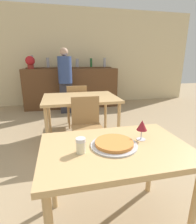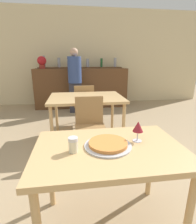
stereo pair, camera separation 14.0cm
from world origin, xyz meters
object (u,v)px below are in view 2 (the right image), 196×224
at_px(pizza_tray, 108,144).
at_px(potted_plant, 42,62).
at_px(chair_far_side_front, 90,124).
at_px(person_standing, 75,79).
at_px(chair_far_side_back, 84,102).
at_px(wine_glass, 138,127).
at_px(cheese_shaker, 73,145).

bearing_deg(pizza_tray, potted_plant, 104.80).
relative_size(chair_far_side_front, person_standing, 0.53).
xyz_separation_m(chair_far_side_front, chair_far_side_back, (-0.00, 1.25, 0.00)).
height_order(chair_far_side_front, potted_plant, potted_plant).
xyz_separation_m(chair_far_side_front, wine_glass, (0.27, -1.02, 0.33)).
relative_size(person_standing, potted_plant, 4.93).
distance_m(cheese_shaker, wine_glass, 0.50).
relative_size(chair_far_side_front, cheese_shaker, 8.09).
bearing_deg(cheese_shaker, person_standing, 88.87).
height_order(chair_far_side_back, cheese_shaker, chair_far_side_back).
xyz_separation_m(chair_far_side_back, person_standing, (-0.15, 1.08, 0.37)).
relative_size(chair_far_side_front, chair_far_side_back, 1.00).
distance_m(chair_far_side_back, wine_glass, 2.31).
distance_m(chair_far_side_back, person_standing, 1.15).
distance_m(chair_far_side_front, cheese_shaker, 1.17).
bearing_deg(pizza_tray, wine_glass, 13.22).
distance_m(chair_far_side_back, pizza_tray, 2.34).
bearing_deg(potted_plant, person_standing, -31.59).
distance_m(pizza_tray, person_standing, 3.41).
xyz_separation_m(pizza_tray, cheese_shaker, (-0.25, -0.04, 0.04)).
xyz_separation_m(chair_far_side_front, person_standing, (-0.15, 2.33, 0.37)).
bearing_deg(pizza_tray, person_standing, 93.00).
xyz_separation_m(chair_far_side_back, cheese_shaker, (-0.22, -2.37, 0.27)).
bearing_deg(chair_far_side_back, cheese_shaker, 84.66).
bearing_deg(person_standing, chair_far_side_back, -81.95).
distance_m(wine_glass, potted_plant, 4.11).
relative_size(cheese_shaker, person_standing, 0.07).
xyz_separation_m(pizza_tray, wine_glass, (0.24, 0.06, 0.10)).
distance_m(person_standing, potted_plant, 1.09).
relative_size(chair_far_side_front, pizza_tray, 2.52).
bearing_deg(potted_plant, chair_far_side_back, -57.81).
bearing_deg(potted_plant, wine_glass, -71.74).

